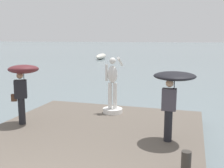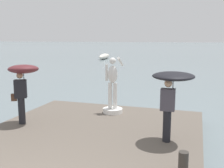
% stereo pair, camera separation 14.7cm
% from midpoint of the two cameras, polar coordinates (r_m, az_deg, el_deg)
% --- Properties ---
extents(ground_plane, '(400.00, 400.00, 0.00)m').
position_cam_midpoint_polar(ground_plane, '(43.15, 13.20, 5.17)').
color(ground_plane, slate).
extents(pier, '(6.44, 10.66, 0.40)m').
position_cam_midpoint_polar(pier, '(6.72, -11.16, -17.06)').
color(pier, '#60564C').
rests_on(pier, ground).
extents(statue_white_figure, '(0.75, 0.94, 2.14)m').
position_cam_midpoint_polar(statue_white_figure, '(10.11, -0.28, -1.81)').
color(statue_white_figure, white).
rests_on(statue_white_figure, pier).
extents(onlooker_left, '(1.32, 1.33, 2.00)m').
position_cam_midpoint_polar(onlooker_left, '(9.17, -18.95, 1.38)').
color(onlooker_left, black).
rests_on(onlooker_left, pier).
extents(onlooker_right, '(1.13, 1.13, 1.94)m').
position_cam_midpoint_polar(onlooker_right, '(7.32, 12.29, -0.36)').
color(onlooker_right, black).
rests_on(onlooker_right, pier).
extents(mooring_bollard, '(0.21, 0.21, 0.46)m').
position_cam_midpoint_polar(mooring_bollard, '(6.09, 14.83, -15.69)').
color(mooring_bollard, '#38332D').
rests_on(mooring_bollard, pier).
extents(boat_far, '(1.65, 5.42, 0.83)m').
position_cam_midpoint_polar(boat_far, '(42.60, -2.42, 5.92)').
color(boat_far, silver).
rests_on(boat_far, ground).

